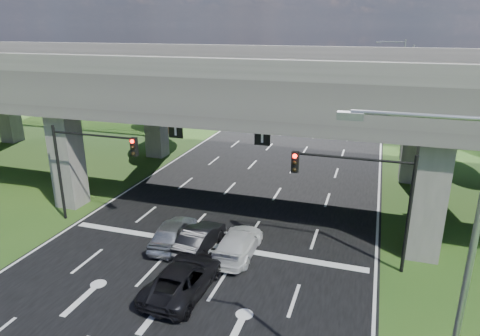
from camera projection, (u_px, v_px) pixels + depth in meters
The scene contains 19 objects.
ground at pixel (183, 279), 20.48m from camera, with size 160.00×160.00×0.00m, color #214716.
road at pixel (245, 201), 29.50m from camera, with size 18.00×120.00×0.03m, color black.
overpass at pixel (254, 82), 28.79m from camera, with size 80.00×15.00×10.00m.
warehouse at pixel (119, 98), 59.01m from camera, with size 20.00×10.00×4.00m, color #9E9E99.
signal_right at pixel (363, 188), 20.43m from camera, with size 5.76×0.54×6.00m.
signal_left at pixel (87, 158), 24.99m from camera, with size 5.76×0.54×6.00m.
streetlight_near at pixel (448, 276), 10.27m from camera, with size 3.38×0.25×10.00m.
streetlight_far at pixel (403, 94), 37.33m from camera, with size 3.38×0.25×10.00m.
streetlight_beyond at pixel (398, 75), 51.76m from camera, with size 3.38×0.25×10.00m.
tree_left_near at pixel (166, 90), 46.48m from camera, with size 4.50×4.50×7.80m.
tree_left_mid at pixel (174, 86), 54.78m from camera, with size 3.91×3.90×6.76m.
tree_left_far at pixel (225, 73), 60.52m from camera, with size 4.80×4.80×8.32m.
tree_right_near at pixel (433, 104), 40.51m from camera, with size 4.20×4.20×7.28m.
tree_right_mid at pixel (454, 96), 46.95m from camera, with size 3.91×3.90×6.76m.
tree_right_far at pixel (412, 80), 55.13m from camera, with size 4.50×4.50×7.80m.
car_silver at pixel (174, 232), 23.51m from camera, with size 1.72×4.28×1.46m, color silver.
car_dark at pixel (200, 238), 23.00m from camera, with size 1.41×4.06×1.34m, color black.
car_white at pixel (238, 243), 22.44m from camera, with size 1.87×4.60×1.33m, color silver.
car_trailing at pixel (183, 278), 19.31m from camera, with size 2.29×4.97×1.38m, color black.
Camera 1 is at (8.07, -16.01, 11.59)m, focal length 32.00 mm.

